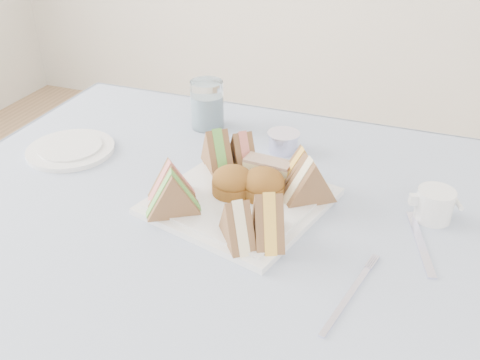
% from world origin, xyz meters
% --- Properties ---
extents(tablecloth, '(1.02, 1.02, 0.01)m').
position_xyz_m(tablecloth, '(0.00, 0.00, 0.74)').
color(tablecloth, '#98A4CB').
rests_on(tablecloth, table).
extents(serving_plate, '(0.33, 0.33, 0.01)m').
position_xyz_m(serving_plate, '(0.07, 0.09, 0.75)').
color(serving_plate, silver).
rests_on(serving_plate, tablecloth).
extents(sandwich_fl_a, '(0.09, 0.08, 0.07)m').
position_xyz_m(sandwich_fl_a, '(-0.05, 0.05, 0.79)').
color(sandwich_fl_a, brown).
rests_on(sandwich_fl_a, serving_plate).
extents(sandwich_fl_b, '(0.10, 0.08, 0.08)m').
position_xyz_m(sandwich_fl_b, '(-0.02, 0.01, 0.80)').
color(sandwich_fl_b, brown).
rests_on(sandwich_fl_b, serving_plate).
extents(sandwich_fr_a, '(0.08, 0.10, 0.08)m').
position_xyz_m(sandwich_fr_a, '(0.15, -0.00, 0.80)').
color(sandwich_fr_a, brown).
rests_on(sandwich_fr_a, serving_plate).
extents(sandwich_fr_b, '(0.08, 0.09, 0.07)m').
position_xyz_m(sandwich_fr_b, '(0.10, -0.03, 0.80)').
color(sandwich_fr_b, brown).
rests_on(sandwich_fr_b, serving_plate).
extents(sandwich_bl_a, '(0.09, 0.10, 0.08)m').
position_xyz_m(sandwich_bl_a, '(-0.02, 0.18, 0.80)').
color(sandwich_bl_a, brown).
rests_on(sandwich_bl_a, serving_plate).
extents(sandwich_bl_b, '(0.08, 0.09, 0.07)m').
position_xyz_m(sandwich_bl_b, '(0.03, 0.20, 0.79)').
color(sandwich_bl_b, brown).
rests_on(sandwich_bl_b, serving_plate).
extents(sandwich_br_a, '(0.10, 0.09, 0.08)m').
position_xyz_m(sandwich_br_a, '(0.18, 0.13, 0.80)').
color(sandwich_br_a, brown).
rests_on(sandwich_br_a, serving_plate).
extents(sandwich_br_b, '(0.10, 0.08, 0.08)m').
position_xyz_m(sandwich_br_b, '(0.15, 0.17, 0.80)').
color(sandwich_br_b, brown).
rests_on(sandwich_br_b, serving_plate).
extents(scone_left, '(0.10, 0.10, 0.05)m').
position_xyz_m(scone_left, '(0.05, 0.10, 0.78)').
color(scone_left, brown).
rests_on(scone_left, serving_plate).
extents(scone_right, '(0.08, 0.08, 0.05)m').
position_xyz_m(scone_right, '(0.10, 0.11, 0.78)').
color(scone_right, brown).
rests_on(scone_right, serving_plate).
extents(pastry_slice, '(0.09, 0.04, 0.04)m').
position_xyz_m(pastry_slice, '(0.09, 0.17, 0.78)').
color(pastry_slice, beige).
rests_on(pastry_slice, serving_plate).
extents(side_plate, '(0.21, 0.21, 0.01)m').
position_xyz_m(side_plate, '(-0.34, 0.15, 0.75)').
color(side_plate, silver).
rests_on(side_plate, tablecloth).
extents(water_glass, '(0.09, 0.09, 0.11)m').
position_xyz_m(water_glass, '(-0.12, 0.36, 0.80)').
color(water_glass, white).
rests_on(water_glass, tablecloth).
extents(tea_strainer, '(0.09, 0.09, 0.04)m').
position_xyz_m(tea_strainer, '(0.08, 0.31, 0.77)').
color(tea_strainer, silver).
rests_on(tea_strainer, tablecloth).
extents(knife, '(0.06, 0.17, 0.00)m').
position_xyz_m(knife, '(0.38, 0.08, 0.75)').
color(knife, silver).
rests_on(knife, tablecloth).
extents(fork, '(0.04, 0.16, 0.00)m').
position_xyz_m(fork, '(0.29, -0.09, 0.75)').
color(fork, silver).
rests_on(fork, tablecloth).
extents(creamer_jug, '(0.08, 0.08, 0.06)m').
position_xyz_m(creamer_jug, '(0.39, 0.16, 0.77)').
color(creamer_jug, silver).
rests_on(creamer_jug, tablecloth).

